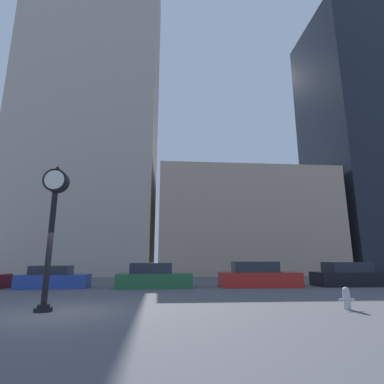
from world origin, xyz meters
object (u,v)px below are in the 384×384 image
(car_blue, at_px, (54,279))
(car_green, at_px, (153,277))
(car_black, at_px, (350,276))
(fire_hydrant_near, at_px, (347,298))
(street_clock, at_px, (53,214))
(car_red, at_px, (258,276))

(car_blue, xyz_separation_m, car_green, (5.75, -0.22, 0.06))
(car_black, bearing_deg, fire_hydrant_near, -122.18)
(street_clock, height_order, fire_hydrant_near, street_clock)
(car_red, bearing_deg, car_blue, -178.04)
(car_blue, distance_m, fire_hydrant_near, 15.13)
(car_green, distance_m, fire_hydrant_near, 10.68)
(car_green, xyz_separation_m, car_red, (6.27, 0.00, 0.03))
(car_blue, distance_m, car_black, 17.94)
(car_blue, height_order, car_black, car_black)
(car_green, xyz_separation_m, car_black, (12.19, 0.14, 0.01))
(street_clock, distance_m, fire_hydrant_near, 10.30)
(car_blue, xyz_separation_m, car_red, (12.01, -0.22, 0.09))
(street_clock, distance_m, car_green, 8.85)
(fire_hydrant_near, bearing_deg, car_red, 93.56)
(car_green, relative_size, car_red, 0.90)
(car_green, relative_size, fire_hydrant_near, 6.11)
(car_red, relative_size, fire_hydrant_near, 6.77)
(car_red, xyz_separation_m, car_black, (5.92, 0.14, -0.01))
(street_clock, relative_size, car_red, 0.99)
(car_green, bearing_deg, car_blue, 175.60)
(car_green, bearing_deg, car_black, -1.51)
(street_clock, bearing_deg, car_green, 68.29)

